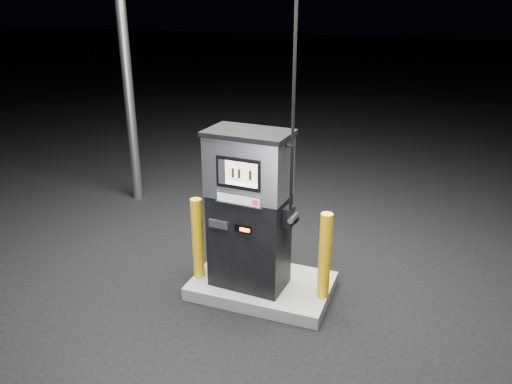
% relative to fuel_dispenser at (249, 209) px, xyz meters
% --- Properties ---
extents(ground, '(80.00, 80.00, 0.00)m').
position_rel_fuel_dispenser_xyz_m(ground, '(0.12, 0.10, -1.08)').
color(ground, black).
rests_on(ground, ground).
extents(pump_island, '(1.60, 1.00, 0.15)m').
position_rel_fuel_dispenser_xyz_m(pump_island, '(0.12, 0.10, -1.01)').
color(pump_island, '#62625E').
rests_on(pump_island, ground).
extents(fuel_dispenser, '(1.01, 0.59, 3.76)m').
position_rel_fuel_dispenser_xyz_m(fuel_dispenser, '(0.00, 0.00, 0.00)').
color(fuel_dispenser, black).
rests_on(fuel_dispenser, pump_island).
extents(bollard_left, '(0.17, 0.17, 0.99)m').
position_rel_fuel_dispenser_xyz_m(bollard_left, '(-0.62, -0.06, -0.44)').
color(bollard_left, yellow).
rests_on(bollard_left, pump_island).
extents(bollard_right, '(0.17, 0.17, 1.00)m').
position_rel_fuel_dispenser_xyz_m(bollard_right, '(0.86, 0.04, -0.43)').
color(bollard_right, yellow).
rests_on(bollard_right, pump_island).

